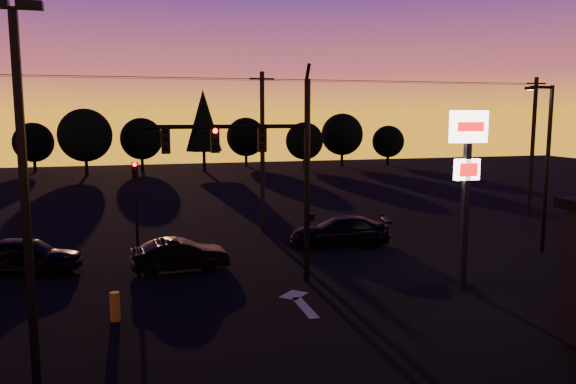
# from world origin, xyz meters

# --- Properties ---
(ground) EXTENTS (120.00, 120.00, 0.00)m
(ground) POSITION_xyz_m (0.00, 0.00, 0.00)
(ground) COLOR black
(ground) RESTS_ON ground
(lane_arrow) EXTENTS (1.20, 3.10, 0.01)m
(lane_arrow) POSITION_xyz_m (0.50, 1.67, 0.01)
(lane_arrow) COLOR beige
(lane_arrow) RESTS_ON ground
(traffic_signal_mast) EXTENTS (6.79, 0.52, 8.58)m
(traffic_signal_mast) POSITION_xyz_m (-0.10, 3.99, 4.94)
(traffic_signal_mast) COLOR black
(traffic_signal_mast) RESTS_ON ground
(secondary_signal) EXTENTS (0.30, 0.31, 4.35)m
(secondary_signal) POSITION_xyz_m (-5.00, 11.49, 2.86)
(secondary_signal) COLOR black
(secondary_signal) RESTS_ON ground
(parking_lot_light) EXTENTS (1.25, 0.30, 9.14)m
(parking_lot_light) POSITION_xyz_m (-7.50, -3.00, 5.27)
(parking_lot_light) COLOR black
(parking_lot_light) RESTS_ON ground
(pylon_sign) EXTENTS (1.50, 0.28, 6.80)m
(pylon_sign) POSITION_xyz_m (7.00, 1.50, 4.91)
(pylon_sign) COLOR black
(pylon_sign) RESTS_ON ground
(streetlight) EXTENTS (1.55, 0.35, 8.00)m
(streetlight) POSITION_xyz_m (13.91, 5.50, 4.42)
(streetlight) COLOR black
(streetlight) RESTS_ON ground
(utility_pole_1) EXTENTS (1.40, 0.26, 9.00)m
(utility_pole_1) POSITION_xyz_m (2.00, 14.00, 4.59)
(utility_pole_1) COLOR black
(utility_pole_1) RESTS_ON ground
(utility_pole_2) EXTENTS (1.40, 0.26, 9.00)m
(utility_pole_2) POSITION_xyz_m (20.00, 14.00, 4.59)
(utility_pole_2) COLOR black
(utility_pole_2) RESTS_ON ground
(power_wires) EXTENTS (36.00, 1.22, 0.07)m
(power_wires) POSITION_xyz_m (2.00, 14.00, 8.57)
(power_wires) COLOR black
(power_wires) RESTS_ON ground
(bollard) EXTENTS (0.32, 0.32, 0.96)m
(bollard) POSITION_xyz_m (-5.81, 1.45, 0.48)
(bollard) COLOR #A37B12
(bollard) RESTS_ON ground
(tree_1) EXTENTS (4.54, 4.54, 5.71)m
(tree_1) POSITION_xyz_m (-16.00, 53.00, 3.43)
(tree_1) COLOR black
(tree_1) RESTS_ON ground
(tree_2) EXTENTS (5.77, 5.78, 7.26)m
(tree_2) POSITION_xyz_m (-10.00, 48.00, 4.37)
(tree_2) COLOR black
(tree_2) RESTS_ON ground
(tree_3) EXTENTS (4.95, 4.95, 6.22)m
(tree_3) POSITION_xyz_m (-4.00, 52.00, 3.75)
(tree_3) COLOR black
(tree_3) RESTS_ON ground
(tree_4) EXTENTS (4.18, 4.18, 9.50)m
(tree_4) POSITION_xyz_m (3.00, 49.00, 5.93)
(tree_4) COLOR black
(tree_4) RESTS_ON ground
(tree_5) EXTENTS (4.95, 4.95, 6.22)m
(tree_5) POSITION_xyz_m (9.00, 54.00, 3.75)
(tree_5) COLOR black
(tree_5) RESTS_ON ground
(tree_6) EXTENTS (4.54, 4.54, 5.71)m
(tree_6) POSITION_xyz_m (15.00, 48.00, 3.43)
(tree_6) COLOR black
(tree_6) RESTS_ON ground
(tree_7) EXTENTS (5.36, 5.36, 6.74)m
(tree_7) POSITION_xyz_m (21.00, 51.00, 4.06)
(tree_7) COLOR black
(tree_7) RESTS_ON ground
(tree_8) EXTENTS (4.12, 4.12, 5.19)m
(tree_8) POSITION_xyz_m (27.00, 50.00, 3.12)
(tree_8) COLOR black
(tree_8) RESTS_ON ground
(car_left) EXTENTS (4.84, 2.97, 1.54)m
(car_left) POSITION_xyz_m (-9.58, 8.22, 0.77)
(car_left) COLOR black
(car_left) RESTS_ON ground
(car_mid) EXTENTS (4.19, 1.71, 1.35)m
(car_mid) POSITION_xyz_m (-3.27, 6.93, 0.67)
(car_mid) COLOR black
(car_mid) RESTS_ON ground
(car_right) EXTENTS (5.42, 3.20, 1.47)m
(car_right) POSITION_xyz_m (4.97, 9.43, 0.74)
(car_right) COLOR black
(car_right) RESTS_ON ground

